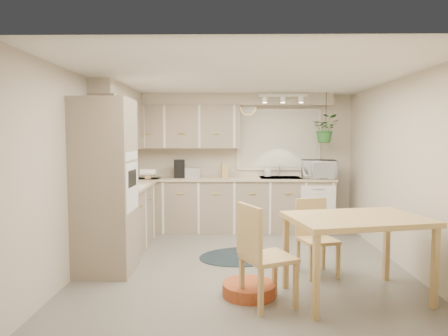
{
  "coord_description": "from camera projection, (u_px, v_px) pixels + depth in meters",
  "views": [
    {
      "loc": [
        -0.18,
        -5.11,
        1.64
      ],
      "look_at": [
        -0.26,
        0.55,
        1.2
      ],
      "focal_mm": 32.0,
      "sensor_mm": 36.0,
      "label": 1
    }
  ],
  "objects": [
    {
      "name": "wall_left",
      "position": [
        89.0,
        171.0,
        5.15
      ],
      "size": [
        0.04,
        4.2,
        2.4
      ],
      "primitive_type": "cube",
      "color": "#BAAF9A",
      "rests_on": "floor"
    },
    {
      "name": "oven_stack",
      "position": [
        105.0,
        187.0,
        4.79
      ],
      "size": [
        0.65,
        0.65,
        2.1
      ],
      "primitive_type": "cube",
      "color": "gray",
      "rests_on": "floor"
    },
    {
      "name": "knife_block",
      "position": [
        224.0,
        171.0,
        6.99
      ],
      "size": [
        0.13,
        0.13,
        0.24
      ],
      "primitive_type": "cube",
      "rotation": [
        0.0,
        0.0,
        0.23
      ],
      "color": "tan",
      "rests_on": "counter_back"
    },
    {
      "name": "braided_rug",
      "position": [
        242.0,
        256.0,
        5.49
      ],
      "size": [
        1.39,
        1.18,
        0.01
      ],
      "primitive_type": "ellipsoid",
      "rotation": [
        0.0,
        0.0,
        0.28
      ],
      "color": "black",
      "rests_on": "floor"
    },
    {
      "name": "wall_front",
      "position": [
        253.0,
        195.0,
        3.03
      ],
      "size": [
        4.0,
        0.04,
        2.4
      ],
      "primitive_type": "cube",
      "color": "#BAAF9A",
      "rests_on": "floor"
    },
    {
      "name": "sink",
      "position": [
        280.0,
        180.0,
        6.93
      ],
      "size": [
        0.7,
        0.48,
        0.1
      ],
      "primitive_type": "cube",
      "color": "#A6A9AE",
      "rests_on": "counter_back"
    },
    {
      "name": "coffee_maker",
      "position": [
        179.0,
        169.0,
        6.94
      ],
      "size": [
        0.21,
        0.24,
        0.31
      ],
      "primitive_type": "cube",
      "rotation": [
        0.0,
        0.0,
        0.2
      ],
      "color": "black",
      "rests_on": "counter_back"
    },
    {
      "name": "wall_back",
      "position": [
        239.0,
        162.0,
        7.22
      ],
      "size": [
        4.0,
        0.04,
        2.4
      ],
      "primitive_type": "cube",
      "color": "#BAAF9A",
      "rests_on": "floor"
    },
    {
      "name": "soap_bottle",
      "position": [
        267.0,
        174.0,
        7.08
      ],
      "size": [
        0.14,
        0.23,
        0.1
      ],
      "primitive_type": "imported",
      "rotation": [
        0.0,
        0.0,
        0.24
      ],
      "color": "silver",
      "rests_on": "counter_back"
    },
    {
      "name": "chair_left",
      "position": [
        268.0,
        254.0,
        3.88
      ],
      "size": [
        0.62,
        0.62,
        1.0
      ],
      "primitive_type": "cube",
      "rotation": [
        0.0,
        0.0,
        -1.13
      ],
      "color": "tan",
      "rests_on": "floor"
    },
    {
      "name": "counter_back",
      "position": [
        228.0,
        179.0,
        6.94
      ],
      "size": [
        3.64,
        0.64,
        0.04
      ],
      "primitive_type": "cube",
      "color": "#C2AC8E",
      "rests_on": "base_cab_back"
    },
    {
      "name": "hanging_plant",
      "position": [
        326.0,
        132.0,
        6.76
      ],
      "size": [
        0.53,
        0.56,
        0.37
      ],
      "primitive_type": "imported",
      "rotation": [
        0.0,
        0.0,
        -0.25
      ],
      "color": "#2A6428",
      "rests_on": "ceiling"
    },
    {
      "name": "wall_clock",
      "position": [
        248.0,
        107.0,
        7.11
      ],
      "size": [
        0.3,
        0.03,
        0.3
      ],
      "primitive_type": "cylinder",
      "rotation": [
        1.57,
        0.0,
        0.0
      ],
      "color": "#E2BB4F",
      "rests_on": "wall_back"
    },
    {
      "name": "base_cab_left",
      "position": [
        130.0,
        216.0,
        6.08
      ],
      "size": [
        0.6,
        1.85,
        0.9
      ],
      "primitive_type": "cube",
      "color": "gray",
      "rests_on": "floor"
    },
    {
      "name": "upper_cab_left",
      "position": [
        122.0,
        125.0,
        6.1
      ],
      "size": [
        0.35,
        2.0,
        0.75
      ],
      "primitive_type": "cube",
      "color": "gray",
      "rests_on": "wall_left"
    },
    {
      "name": "window_frame",
      "position": [
        279.0,
        140.0,
        7.16
      ],
      "size": [
        1.5,
        0.02,
        1.1
      ],
      "primitive_type": "cube",
      "color": "beige",
      "rests_on": "wall_back"
    },
    {
      "name": "ceiling",
      "position": [
        244.0,
        77.0,
        5.03
      ],
      "size": [
        4.2,
        4.2,
        0.0
      ],
      "primitive_type": "plane",
      "color": "white",
      "rests_on": "wall_back"
    },
    {
      "name": "wall_oven_face",
      "position": [
        132.0,
        187.0,
        4.78
      ],
      "size": [
        0.02,
        0.56,
        0.58
      ],
      "primitive_type": "cube",
      "color": "silver",
      "rests_on": "oven_stack"
    },
    {
      "name": "upper_cab_back",
      "position": [
        183.0,
        127.0,
        7.01
      ],
      "size": [
        2.0,
        0.35,
        0.75
      ],
      "primitive_type": "cube",
      "color": "gray",
      "rests_on": "wall_back"
    },
    {
      "name": "toaster",
      "position": [
        191.0,
        173.0,
        6.97
      ],
      "size": [
        0.31,
        0.21,
        0.17
      ],
      "primitive_type": "cube",
      "rotation": [
        0.0,
        0.0,
        0.18
      ],
      "color": "#A6A9AE",
      "rests_on": "counter_back"
    },
    {
      "name": "dining_table",
      "position": [
        356.0,
        257.0,
        4.06
      ],
      "size": [
        1.5,
        1.16,
        0.84
      ],
      "primitive_type": "cube",
      "rotation": [
        0.0,
        0.0,
        0.22
      ],
      "color": "tan",
      "rests_on": "floor"
    },
    {
      "name": "microwave",
      "position": [
        319.0,
        167.0,
        6.81
      ],
      "size": [
        0.59,
        0.36,
        0.38
      ],
      "primitive_type": "imported",
      "rotation": [
        0.0,
        0.0,
        -0.09
      ],
      "color": "silver",
      "rests_on": "counter_back"
    },
    {
      "name": "soffit_back",
      "position": [
        228.0,
        100.0,
        6.99
      ],
      "size": [
        3.6,
        0.3,
        0.2
      ],
      "primitive_type": "cube",
      "color": "#BAAF9A",
      "rests_on": "wall_back"
    },
    {
      "name": "window_blinds",
      "position": [
        279.0,
        140.0,
        7.15
      ],
      "size": [
        1.4,
        0.02,
        1.0
      ],
      "primitive_type": "cube",
      "color": "silver",
      "rests_on": "wall_back"
    },
    {
      "name": "soffit_left",
      "position": [
        120.0,
        94.0,
        6.07
      ],
      "size": [
        0.3,
        2.0,
        0.2
      ],
      "primitive_type": "cube",
      "color": "#BAAF9A",
      "rests_on": "wall_left"
    },
    {
      "name": "track_light_bar",
      "position": [
        283.0,
        95.0,
        6.58
      ],
      "size": [
        0.8,
        0.04,
        0.04
      ],
      "primitive_type": "cube",
      "color": "silver",
      "rests_on": "ceiling"
    },
    {
      "name": "chair_back",
      "position": [
        318.0,
        238.0,
        4.73
      ],
      "size": [
        0.52,
        0.52,
        0.9
      ],
      "primitive_type": "cube",
      "rotation": [
        0.0,
        0.0,
        3.42
      ],
      "color": "tan",
      "rests_on": "floor"
    },
    {
      "name": "dishwasher_front",
      "position": [
        318.0,
        210.0,
        6.65
      ],
      "size": [
        0.58,
        0.02,
        0.83
      ],
      "primitive_type": "cube",
      "color": "silver",
      "rests_on": "base_cab_back"
    },
    {
      "name": "range_hood",
      "position": [
        118.0,
        155.0,
        5.43
      ],
      "size": [
        0.4,
        0.6,
        0.14
      ],
      "primitive_type": "cube",
      "color": "silver",
      "rests_on": "upper_cab_left"
    },
    {
      "name": "cooktop",
      "position": [
        120.0,
        188.0,
        5.47
      ],
      "size": [
        0.52,
        0.58,
        0.02
      ],
      "primitive_type": "cube",
      "color": "silver",
      "rests_on": "counter_left"
    },
    {
      "name": "floor",
      "position": [
        243.0,
        263.0,
        5.22
      ],
      "size": [
        4.2,
        4.2,
        0.0
      ],
      "primitive_type": "plane",
      "color": "#67645B",
      "rests_on": "ground"
    },
    {
      "name": "counter_left",
      "position": [
        130.0,
        185.0,
        6.04
      ],
      "size": [
        0.64,
        1.89,
        0.04
      ],
      "primitive_type": "cube",
      "color": "#C2AC8E",
      "rests_on": "base_cab_left"
    },
    {
      "name": "pet_bed",
      "position": [
        249.0,
        289.0,
        4.14
      ],
      "size": [
        0.63,
        0.63,
        0.13
      ],
      "primitive_type": "cylinder",
      "rotation": [
        0.0,
        0.0,
        -0.15
      ],
      "color": "#AC5422",
      "rests_on": "floor"
    },
    {
      "name": "wall_right",
      "position": [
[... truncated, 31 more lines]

